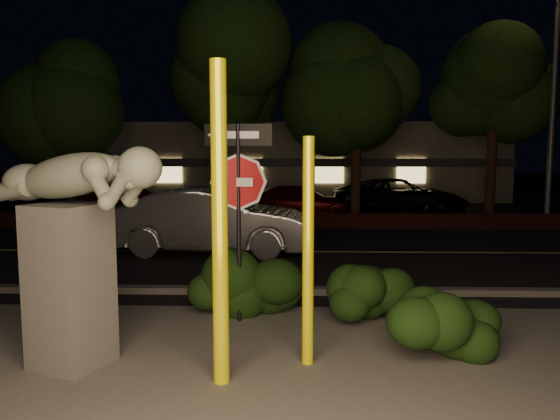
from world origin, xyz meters
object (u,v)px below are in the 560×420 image
object	(u,v)px
silver_sedan	(213,221)
parked_car_red	(130,200)
yellow_pole_left	(220,227)
signpost	(238,183)
sculpture	(71,233)
parked_car_darkred	(301,202)
yellow_pole_right	(308,253)
parked_car_dark	(400,197)
streetlight	(550,64)

from	to	relation	value
silver_sedan	parked_car_red	size ratio (longest dim) A/B	1.24
yellow_pole_left	signpost	world-z (taller)	yellow_pole_left
yellow_pole_left	sculpture	bearing A→B (deg)	166.65
parked_car_darkred	parked_car_red	bearing A→B (deg)	95.21
yellow_pole_right	parked_car_red	xyz separation A→B (m)	(-6.54, 14.25, -0.71)
yellow_pole_left	parked_car_dark	size ratio (longest dim) A/B	0.68
yellow_pole_right	streetlight	bearing A→B (deg)	56.03
sculpture	signpost	bearing A→B (deg)	66.26
silver_sedan	parked_car_red	bearing A→B (deg)	34.90
yellow_pole_right	parked_car_red	distance (m)	15.70
parked_car_red	parked_car_darkred	bearing A→B (deg)	-73.77
yellow_pole_right	signpost	size ratio (longest dim) A/B	0.93
yellow_pole_right	parked_car_red	size ratio (longest dim) A/B	0.68
parked_car_dark	yellow_pole_left	bearing A→B (deg)	161.73
sculpture	parked_car_dark	xyz separation A→B (m)	(6.93, 15.70, -0.92)
yellow_pole_left	yellow_pole_right	xyz separation A→B (m)	(0.99, 0.58, -0.40)
yellow_pole_right	parked_car_dark	distance (m)	16.10
yellow_pole_left	parked_car_red	size ratio (longest dim) A/B	0.88
signpost	parked_car_darkred	bearing A→B (deg)	91.98
parked_car_red	streetlight	bearing A→B (deg)	-83.82
yellow_pole_left	signpost	xyz separation A→B (m)	(-0.02, 2.23, 0.35)
yellow_pole_left	streetlight	bearing A→B (deg)	54.26
parked_car_dark	parked_car_darkred	bearing A→B (deg)	102.19
yellow_pole_right	silver_sedan	distance (m)	7.55
yellow_pole_left	sculpture	world-z (taller)	yellow_pole_left
yellow_pole_left	streetlight	distance (m)	16.52
silver_sedan	parked_car_dark	bearing A→B (deg)	-33.54
sculpture	silver_sedan	size ratio (longest dim) A/B	0.53
sculpture	streetlight	xyz separation A→B (m)	(11.26, 12.63, 3.84)
streetlight	sculpture	bearing A→B (deg)	-148.72
silver_sedan	signpost	bearing A→B (deg)	-163.85
signpost	parked_car_darkred	distance (m)	13.12
sculpture	parked_car_darkred	distance (m)	15.10
signpost	parked_car_red	bearing A→B (deg)	120.54
parked_car_dark	silver_sedan	bearing A→B (deg)	142.08
yellow_pole_left	signpost	size ratio (longest dim) A/B	1.19
yellow_pole_right	sculpture	bearing A→B (deg)	-177.22
silver_sedan	parked_car_dark	distance (m)	10.50
yellow_pole_right	silver_sedan	size ratio (longest dim) A/B	0.55
streetlight	parked_car_darkred	distance (m)	9.89
parked_car_red	parked_car_darkred	size ratio (longest dim) A/B	0.97
sculpture	silver_sedan	world-z (taller)	sculpture
yellow_pole_left	sculpture	size ratio (longest dim) A/B	1.34
streetlight	silver_sedan	size ratio (longest dim) A/B	1.82
parked_car_dark	signpost	bearing A→B (deg)	159.06
signpost	yellow_pole_left	bearing A→B (deg)	-82.57
silver_sedan	parked_car_darkred	bearing A→B (deg)	-13.84
yellow_pole_left	parked_car_darkred	xyz separation A→B (m)	(1.08, 15.21, -1.19)
streetlight	parked_car_darkred	world-z (taller)	streetlight
yellow_pole_left	parked_car_dark	world-z (taller)	yellow_pole_left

